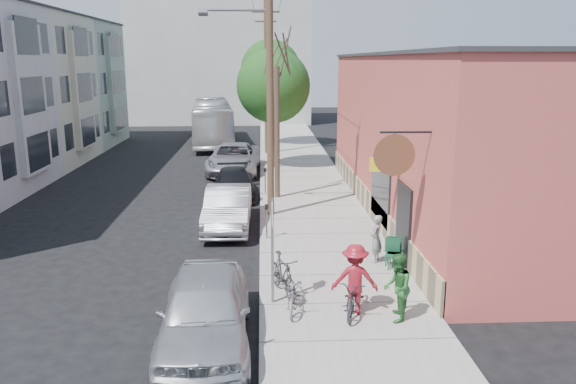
{
  "coord_description": "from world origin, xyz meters",
  "views": [
    {
      "loc": [
        2.11,
        -17.47,
        6.31
      ],
      "look_at": [
        3.07,
        2.94,
        1.5
      ],
      "focal_mm": 35.0,
      "sensor_mm": 36.0,
      "label": 1
    }
  ],
  "objects_px": {
    "patron_green": "(397,288)",
    "patio_chair_b": "(394,254)",
    "cyclist": "(355,279)",
    "car_3": "(234,159)",
    "parking_meter_near": "(267,216)",
    "tree_leafy_mid": "(273,86)",
    "bus": "(212,122)",
    "car_1": "(228,208)",
    "car_0": "(205,311)",
    "parked_bike_a": "(283,275)",
    "utility_pole_near": "(268,84)",
    "patio_chair_a": "(395,252)",
    "tree_bare": "(277,133)",
    "tree_leafy_far": "(271,70)",
    "patron_grey": "(376,239)",
    "car_2": "(235,183)",
    "parking_meter_far": "(265,177)",
    "parked_bike_b": "(293,295)",
    "sign_post": "(272,241)"
  },
  "relations": [
    {
      "from": "car_0",
      "to": "car_1",
      "type": "distance_m",
      "value": 9.14
    },
    {
      "from": "patio_chair_b",
      "to": "utility_pole_near",
      "type": "bearing_deg",
      "value": 132.05
    },
    {
      "from": "tree_leafy_mid",
      "to": "cyclist",
      "type": "bearing_deg",
      "value": -85.45
    },
    {
      "from": "bus",
      "to": "utility_pole_near",
      "type": "bearing_deg",
      "value": -84.77
    },
    {
      "from": "bus",
      "to": "car_1",
      "type": "bearing_deg",
      "value": -89.41
    },
    {
      "from": "tree_leafy_mid",
      "to": "patio_chair_a",
      "type": "relative_size",
      "value": 7.77
    },
    {
      "from": "cyclist",
      "to": "car_2",
      "type": "relative_size",
      "value": 0.4
    },
    {
      "from": "tree_bare",
      "to": "cyclist",
      "type": "height_order",
      "value": "tree_bare"
    },
    {
      "from": "parking_meter_far",
      "to": "patio_chair_a",
      "type": "distance_m",
      "value": 10.5
    },
    {
      "from": "patio_chair_b",
      "to": "bus",
      "type": "height_order",
      "value": "bus"
    },
    {
      "from": "tree_leafy_far",
      "to": "bus",
      "type": "distance_m",
      "value": 6.26
    },
    {
      "from": "patron_green",
      "to": "patio_chair_b",
      "type": "bearing_deg",
      "value": -178.47
    },
    {
      "from": "parking_meter_near",
      "to": "patio_chair_b",
      "type": "distance_m",
      "value": 4.92
    },
    {
      "from": "parking_meter_near",
      "to": "car_1",
      "type": "xyz_separation_m",
      "value": [
        -1.47,
        1.82,
        -0.19
      ]
    },
    {
      "from": "patio_chair_b",
      "to": "patio_chair_a",
      "type": "bearing_deg",
      "value": 71.99
    },
    {
      "from": "parking_meter_near",
      "to": "tree_leafy_mid",
      "type": "xyz_separation_m",
      "value": [
        0.55,
        13.58,
        3.88
      ]
    },
    {
      "from": "parked_bike_a",
      "to": "bus",
      "type": "relative_size",
      "value": 0.15
    },
    {
      "from": "bus",
      "to": "patio_chair_b",
      "type": "bearing_deg",
      "value": -79.94
    },
    {
      "from": "tree_leafy_mid",
      "to": "patron_green",
      "type": "distance_m",
      "value": 20.67
    },
    {
      "from": "tree_bare",
      "to": "patio_chair_a",
      "type": "xyz_separation_m",
      "value": [
        3.35,
        -9.11,
        -2.51
      ]
    },
    {
      "from": "patio_chair_b",
      "to": "bus",
      "type": "relative_size",
      "value": 0.07
    },
    {
      "from": "parked_bike_a",
      "to": "car_2",
      "type": "height_order",
      "value": "car_2"
    },
    {
      "from": "car_0",
      "to": "parked_bike_a",
      "type": "bearing_deg",
      "value": 50.84
    },
    {
      "from": "patio_chair_b",
      "to": "patron_grey",
      "type": "xyz_separation_m",
      "value": [
        -0.44,
        0.56,
        0.31
      ]
    },
    {
      "from": "patron_green",
      "to": "cyclist",
      "type": "relative_size",
      "value": 0.93
    },
    {
      "from": "patron_green",
      "to": "car_2",
      "type": "distance_m",
      "value": 14.26
    },
    {
      "from": "cyclist",
      "to": "car_3",
      "type": "height_order",
      "value": "cyclist"
    },
    {
      "from": "parking_meter_near",
      "to": "utility_pole_near",
      "type": "xyz_separation_m",
      "value": [
        0.14,
        3.22,
        4.43
      ]
    },
    {
      "from": "parked_bike_a",
      "to": "car_2",
      "type": "relative_size",
      "value": 0.41
    },
    {
      "from": "cyclist",
      "to": "parking_meter_near",
      "type": "bearing_deg",
      "value": -64.79
    },
    {
      "from": "parking_meter_far",
      "to": "tree_leafy_mid",
      "type": "relative_size",
      "value": 0.18
    },
    {
      "from": "tree_leafy_mid",
      "to": "car_0",
      "type": "distance_m",
      "value": 21.38
    },
    {
      "from": "sign_post",
      "to": "car_3",
      "type": "distance_m",
      "value": 18.22
    },
    {
      "from": "tree_leafy_far",
      "to": "patron_grey",
      "type": "relative_size",
      "value": 5.07
    },
    {
      "from": "patio_chair_a",
      "to": "car_0",
      "type": "xyz_separation_m",
      "value": [
        -5.35,
        -4.38,
        0.25
      ]
    },
    {
      "from": "car_0",
      "to": "car_1",
      "type": "xyz_separation_m",
      "value": [
        -0.02,
        9.14,
        -0.05
      ]
    },
    {
      "from": "parked_bike_b",
      "to": "utility_pole_near",
      "type": "bearing_deg",
      "value": 98.69
    },
    {
      "from": "sign_post",
      "to": "parking_meter_near",
      "type": "bearing_deg",
      "value": 91.06
    },
    {
      "from": "parking_meter_near",
      "to": "parked_bike_b",
      "type": "height_order",
      "value": "parking_meter_near"
    },
    {
      "from": "parking_meter_far",
      "to": "patron_green",
      "type": "xyz_separation_m",
      "value": [
        3.07,
        -13.36,
        0.0
      ]
    },
    {
      "from": "patron_green",
      "to": "parked_bike_a",
      "type": "relative_size",
      "value": 0.9
    },
    {
      "from": "car_0",
      "to": "bus",
      "type": "xyz_separation_m",
      "value": [
        -2.51,
        31.83,
        0.84
      ]
    },
    {
      "from": "parking_meter_far",
      "to": "cyclist",
      "type": "bearing_deg",
      "value": -80.7
    },
    {
      "from": "tree_leafy_mid",
      "to": "tree_bare",
      "type": "bearing_deg",
      "value": -90.0
    },
    {
      "from": "tree_leafy_far",
      "to": "patio_chair_a",
      "type": "relative_size",
      "value": 8.7
    },
    {
      "from": "tree_leafy_mid",
      "to": "bus",
      "type": "height_order",
      "value": "tree_leafy_mid"
    },
    {
      "from": "utility_pole_near",
      "to": "car_3",
      "type": "bearing_deg",
      "value": 101.29
    },
    {
      "from": "utility_pole_near",
      "to": "car_2",
      "type": "bearing_deg",
      "value": 113.03
    },
    {
      "from": "parking_meter_far",
      "to": "car_1",
      "type": "bearing_deg",
      "value": -106.42
    },
    {
      "from": "utility_pole_near",
      "to": "car_1",
      "type": "bearing_deg",
      "value": -138.94
    }
  ]
}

